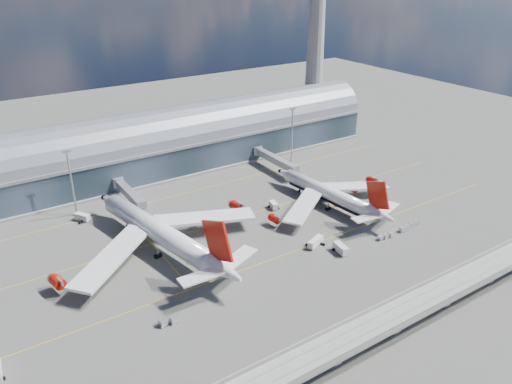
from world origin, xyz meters
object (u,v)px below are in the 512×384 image
service_truck_4 (274,205)px  airliner_right (330,195)px  floodlight_mast_left (72,181)px  service_truck_2 (315,242)px  service_truck_3 (341,249)px  cargo_train_2 (409,226)px  floodlight_mast_right (292,133)px  control_tower (316,35)px  service_truck_1 (201,258)px  cargo_train_0 (169,321)px  airliner_left (162,234)px  cargo_train_1 (386,236)px  service_truck_5 (82,217)px

service_truck_4 → airliner_right: bearing=-14.6°
floodlight_mast_left → service_truck_2: bearing=-47.7°
service_truck_3 → cargo_train_2: service_truck_3 is taller
floodlight_mast_right → service_truck_3: size_ratio=4.07×
control_tower → floodlight_mast_left: (-135.00, -28.00, -38.00)m
cargo_train_2 → service_truck_1: bearing=80.7°
service_truck_1 → cargo_train_0: (-20.69, -21.61, -0.41)m
airliner_right → service_truck_4: size_ratio=12.11×
airliner_left → service_truck_2: 50.29m
service_truck_3 → cargo_train_1: bearing=3.2°
service_truck_1 → service_truck_5: service_truck_5 is taller
floodlight_mast_left → service_truck_5: bearing=-85.0°
cargo_train_0 → service_truck_5: bearing=-9.2°
service_truck_1 → service_truck_2: service_truck_1 is taller
floodlight_mast_right → cargo_train_2: 76.32m
service_truck_3 → service_truck_5: (-63.67, 68.22, -0.10)m
service_truck_2 → service_truck_5: service_truck_5 is taller
service_truck_5 → airliner_right: bearing=-58.9°
airliner_right → service_truck_5: 92.37m
airliner_right → airliner_left: bearing=170.6°
floodlight_mast_right → floodlight_mast_left: bearing=180.0°
service_truck_4 → floodlight_mast_right: bearing=58.6°
control_tower → service_truck_5: bearing=-165.9°
airliner_right → control_tower: bearing=49.8°
service_truck_4 → service_truck_1: bearing=-142.9°
cargo_train_0 → cargo_train_1: bearing=-101.3°
control_tower → service_truck_3: bearing=-124.8°
service_truck_1 → service_truck_3: size_ratio=0.80×
cargo_train_0 → airliner_left: bearing=-32.9°
floodlight_mast_left → service_truck_4: (64.23, -36.12, -12.30)m
floodlight_mast_right → cargo_train_1: size_ratio=3.81×
cargo_train_1 → cargo_train_2: (12.23, 0.59, 0.12)m
airliner_right → service_truck_3: size_ratio=9.40×
service_truck_2 → service_truck_4: (4.12, 30.00, -0.03)m
control_tower → service_truck_2: (-74.89, -94.12, -50.28)m
floodlight_mast_left → service_truck_5: size_ratio=4.34×
floodlight_mast_left → airliner_left: size_ratio=0.34×
service_truck_3 → cargo_train_0: bearing=-170.2°
floodlight_mast_right → airliner_right: floodlight_mast_right is taller
cargo_train_1 → service_truck_2: bearing=60.7°
control_tower → service_truck_2: size_ratio=13.80×
control_tower → cargo_train_1: 126.56m
floodlight_mast_right → service_truck_5: floodlight_mast_right is taller
floodlight_mast_right → cargo_train_0: bearing=-142.1°
floodlight_mast_right → service_truck_1: bearing=-144.8°
floodlight_mast_right → cargo_train_1: floodlight_mast_right is taller
service_truck_1 → service_truck_2: bearing=-73.9°
cargo_train_0 → cargo_train_1: 80.33m
floodlight_mast_left → floodlight_mast_right: same height
control_tower → service_truck_4: (-70.77, -64.12, -50.31)m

